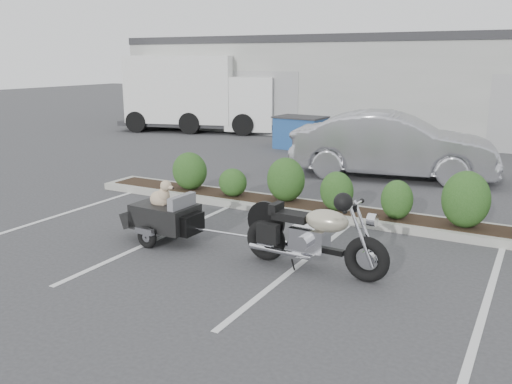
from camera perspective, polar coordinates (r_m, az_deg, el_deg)
The scene contains 8 objects.
ground at distance 9.46m, azimuth -0.67°, elevation -5.26°, with size 90.00×90.00×0.00m, color #38383A.
planter_kerb at distance 10.97m, azimuth 9.56°, elevation -2.32°, with size 12.00×1.00×0.15m, color #9E9E93.
building at distance 25.20m, azimuth 18.88°, elevation 10.67°, with size 26.00×10.00×4.00m, color #9EA099.
motorcycle at distance 8.10m, azimuth 6.02°, elevation -4.67°, with size 2.33×0.79×1.34m.
pet_trailer at distance 9.50m, azimuth -9.62°, elevation -2.41°, with size 1.86×1.04×1.11m.
sedan at distance 14.81m, azimuth 14.21°, elevation 4.79°, with size 1.83×5.25×1.73m, color #9E9EA5.
dumpster at distance 19.17m, azimuth 4.68°, elevation 6.28°, with size 1.80×1.30×1.13m.
delivery_truck at distance 23.92m, azimuth -5.79°, elevation 10.09°, with size 7.35×4.07×3.21m.
Camera 1 is at (4.36, -7.79, 3.11)m, focal length 38.00 mm.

